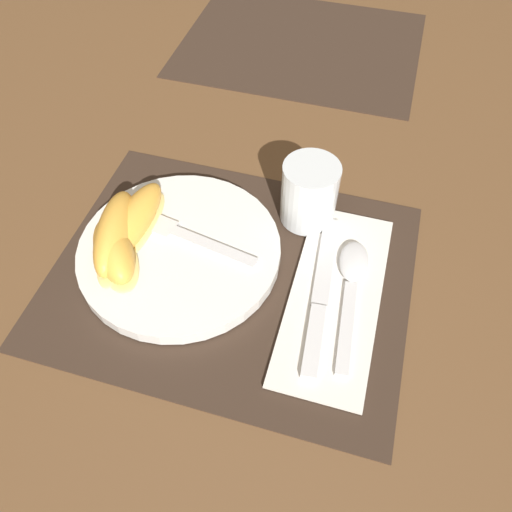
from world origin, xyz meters
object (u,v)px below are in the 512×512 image
Objects in this scene: fork at (178,233)px; knife at (321,295)px; citrus_wedge_0 at (133,223)px; citrus_wedge_2 at (115,252)px; citrus_wedge_1 at (116,235)px; plate at (180,251)px; spoon at (352,278)px; juice_glass at (309,196)px.

knife is at bearing -9.56° from fork.
citrus_wedge_0 is (-0.23, 0.02, 0.03)m from knife.
citrus_wedge_2 reaches higher than citrus_wedge_0.
citrus_wedge_1 is (-0.06, -0.03, 0.02)m from fork.
citrus_wedge_0 is at bearing -168.81° from fork.
citrus_wedge_2 is (-0.06, -0.04, 0.03)m from plate.
citrus_wedge_1 is (-0.27, -0.04, 0.03)m from spoon.
citrus_wedge_1 reaches higher than knife.
citrus_wedge_2 reaches higher than spoon.
spoon is at bearing 7.56° from citrus_wedge_1.
spoon is (0.03, 0.03, 0.00)m from knife.
spoon is 0.97× the size of fork.
citrus_wedge_1 is at bearing -150.04° from fork.
citrus_wedge_0 is at bearing 88.52° from citrus_wedge_2.
knife is 1.19× the size of fork.
fork is 0.08m from citrus_wedge_2.
spoon is (0.07, -0.08, -0.03)m from juice_glass.
juice_glass is 0.46× the size of fork.
citrus_wedge_1 is at bearing -165.37° from plate.
citrus_wedge_2 is at bearing -132.56° from fork.
citrus_wedge_2 is (-0.19, -0.14, -0.00)m from juice_glass.
spoon is 1.66× the size of citrus_wedge_2.
plate is at bearing 14.63° from citrus_wedge_1.
juice_glass is at bearing 38.05° from plate.
fork is (-0.01, 0.02, 0.01)m from plate.
spoon is at bearing -49.99° from juice_glass.
spoon reaches higher than knife.
spoon is at bearing 2.41° from citrus_wedge_0.
juice_glass is (0.13, 0.10, 0.03)m from plate.
citrus_wedge_1 reaches higher than citrus_wedge_0.
plate is 0.17m from juice_glass.
spoon is 0.27m from citrus_wedge_2.
citrus_wedge_2 reaches higher than plate.
citrus_wedge_0 is at bearing -153.21° from juice_glass.
fork is 0.05m from citrus_wedge_0.
citrus_wedge_0 is 1.00× the size of citrus_wedge_1.
juice_glass is 0.61× the size of citrus_wedge_1.
knife is (0.04, -0.12, -0.03)m from juice_glass.
spoon is at bearing 5.13° from plate.
citrus_wedge_0 is (-0.05, -0.01, 0.01)m from fork.
juice_glass is at bearing 31.19° from citrus_wedge_1.
citrus_wedge_0 is (-0.19, -0.10, -0.00)m from juice_glass.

